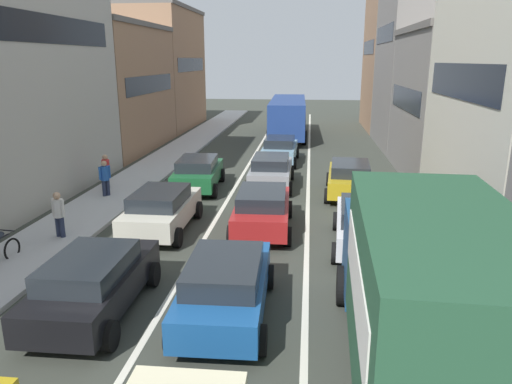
{
  "coord_description": "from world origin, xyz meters",
  "views": [
    {
      "loc": [
        1.66,
        -2.97,
        5.76
      ],
      "look_at": [
        0.0,
        12.0,
        1.6
      ],
      "focal_mm": 33.67,
      "sensor_mm": 36.0,
      "label": 1
    }
  ],
  "objects": [
    {
      "name": "pedestrian_near_kerb",
      "position": [
        -7.42,
        17.3,
        0.95
      ],
      "size": [
        0.41,
        0.42,
        1.66
      ],
      "rotation": [
        0.0,
        0.0,
        0.77
      ],
      "color": "#262D47",
      "rests_on": "ground"
    },
    {
      "name": "pedestrian_mid_sidewalk",
      "position": [
        -6.36,
        11.07,
        0.95
      ],
      "size": [
        0.52,
        0.34,
        1.66
      ],
      "rotation": [
        0.0,
        0.0,
        4.39
      ],
      "color": "#262D47",
      "rests_on": "ground"
    },
    {
      "name": "wagon_right_lane_far",
      "position": [
        3.48,
        17.68,
        0.8
      ],
      "size": [
        2.27,
        4.4,
        1.49
      ],
      "rotation": [
        0.0,
        0.0,
        1.51
      ],
      "color": "#B29319",
      "rests_on": "ground"
    },
    {
      "name": "pedestrian_far_sidewalk",
      "position": [
        -6.89,
        15.97,
        0.95
      ],
      "size": [
        0.36,
        0.45,
        1.66
      ],
      "rotation": [
        0.0,
        0.0,
        2.5
      ],
      "color": "#262D47",
      "rests_on": "ground"
    },
    {
      "name": "sedan_left_lane_third",
      "position": [
        -3.32,
        12.36,
        0.8
      ],
      "size": [
        2.06,
        4.3,
        1.49
      ],
      "rotation": [
        0.0,
        0.0,
        1.57
      ],
      "color": "beige",
      "rests_on": "ground"
    },
    {
      "name": "building_row_left",
      "position": [
        -12.0,
        22.41,
        5.04
      ],
      "size": [
        7.2,
        43.9,
        12.87
      ],
      "rotation": [
        0.0,
        0.0,
        1.57
      ],
      "color": "gray",
      "rests_on": "ground"
    },
    {
      "name": "sedan_right_lane_behind_truck",
      "position": [
        3.53,
        11.56,
        0.8
      ],
      "size": [
        2.27,
        4.4,
        1.49
      ],
      "rotation": [
        0.0,
        0.0,
        1.51
      ],
      "color": "silver",
      "rests_on": "ground"
    },
    {
      "name": "bus_mid_queue_primary",
      "position": [
        0.03,
        33.62,
        1.76
      ],
      "size": [
        2.98,
        10.55,
        2.9
      ],
      "rotation": [
        0.0,
        0.0,
        1.59
      ],
      "color": "navy",
      "rests_on": "ground"
    },
    {
      "name": "coupe_centre_lane_fourth",
      "position": [
        -0.04,
        18.72,
        0.8
      ],
      "size": [
        2.09,
        4.32,
        1.49
      ],
      "rotation": [
        0.0,
        0.0,
        1.58
      ],
      "color": "gray",
      "rests_on": "ground"
    },
    {
      "name": "hatchback_centre_lane_third",
      "position": [
        0.13,
        12.78,
        0.8
      ],
      "size": [
        2.18,
        4.36,
        1.49
      ],
      "rotation": [
        0.0,
        0.0,
        1.6
      ],
      "color": "#A51E1E",
      "rests_on": "ground"
    },
    {
      "name": "sedan_left_lane_fourth",
      "position": [
        -3.33,
        17.94,
        0.8
      ],
      "size": [
        2.28,
        4.41,
        1.49
      ],
      "rotation": [
        0.0,
        0.0,
        1.63
      ],
      "color": "#19592D",
      "rests_on": "ground"
    },
    {
      "name": "wagon_left_lane_second",
      "position": [
        -3.2,
        6.7,
        0.8
      ],
      "size": [
        2.1,
        4.32,
        1.49
      ],
      "rotation": [
        0.0,
        0.0,
        1.58
      ],
      "color": "black",
      "rests_on": "ground"
    },
    {
      "name": "building_row_right",
      "position": [
        9.9,
        22.94,
        5.72
      ],
      "size": [
        7.2,
        43.9,
        13.71
      ],
      "rotation": [
        0.0,
        0.0,
        -1.57
      ],
      "color": "#9E7556",
      "rests_on": "ground"
    },
    {
      "name": "lane_stripe_left",
      "position": [
        -1.7,
        20.0,
        0.01
      ],
      "size": [
        0.16,
        60.0,
        0.01
      ],
      "primitive_type": "cube",
      "color": "silver",
      "rests_on": "ground"
    },
    {
      "name": "sedan_centre_lane_fifth",
      "position": [
        0.02,
        24.23,
        0.8
      ],
      "size": [
        2.13,
        4.34,
        1.49
      ],
      "rotation": [
        0.0,
        0.0,
        1.55
      ],
      "color": "#759EB7",
      "rests_on": "ground"
    },
    {
      "name": "sidewalk_left",
      "position": [
        -6.7,
        20.0,
        0.07
      ],
      "size": [
        2.6,
        64.0,
        0.14
      ],
      "primitive_type": "cube",
      "color": "#BBBBBB",
      "rests_on": "ground"
    },
    {
      "name": "removalist_box_truck",
      "position": [
        3.69,
        4.81,
        1.97
      ],
      "size": [
        2.9,
        7.77,
        3.58
      ],
      "rotation": [
        0.0,
        0.0,
        1.54
      ],
      "color": "navy",
      "rests_on": "ground"
    },
    {
      "name": "lane_stripe_right",
      "position": [
        1.7,
        20.0,
        0.01
      ],
      "size": [
        0.16,
        60.0,
        0.01
      ],
      "primitive_type": "cube",
      "color": "silver",
      "rests_on": "ground"
    },
    {
      "name": "sedan_centre_lane_second",
      "position": [
        -0.13,
        6.87,
        0.8
      ],
      "size": [
        2.16,
        4.35,
        1.49
      ],
      "rotation": [
        0.0,
        0.0,
        1.6
      ],
      "color": "#194C8C",
      "rests_on": "ground"
    }
  ]
}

